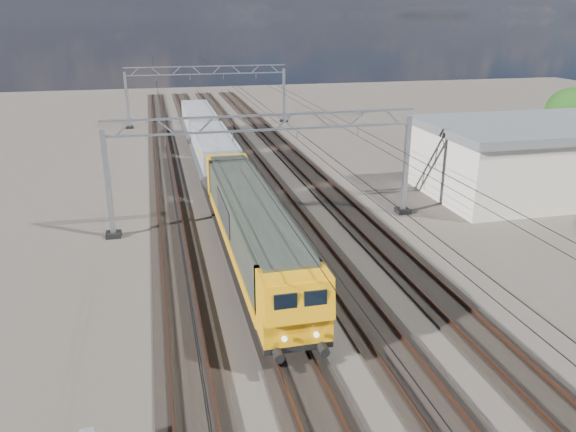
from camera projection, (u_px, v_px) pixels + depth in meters
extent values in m
plane|color=black|center=(280.00, 248.00, 32.63)|extent=(160.00, 160.00, 0.00)
cube|color=black|center=(175.00, 256.00, 31.30)|extent=(2.60, 140.00, 0.12)
cube|color=brown|center=(162.00, 255.00, 31.08)|extent=(0.08, 140.00, 0.16)
cube|color=brown|center=(188.00, 252.00, 31.40)|extent=(0.08, 140.00, 0.16)
cube|color=black|center=(246.00, 250.00, 32.17)|extent=(2.60, 140.00, 0.12)
cube|color=brown|center=(233.00, 248.00, 31.96)|extent=(0.08, 140.00, 0.16)
cube|color=brown|center=(258.00, 246.00, 32.27)|extent=(0.08, 140.00, 0.16)
cube|color=black|center=(313.00, 244.00, 33.05)|extent=(2.60, 140.00, 0.12)
cube|color=brown|center=(301.00, 242.00, 32.83)|extent=(0.08, 140.00, 0.16)
cube|color=brown|center=(325.00, 240.00, 33.15)|extent=(0.08, 140.00, 0.16)
cube|color=black|center=(377.00, 238.00, 33.92)|extent=(2.60, 140.00, 0.12)
cube|color=brown|center=(366.00, 236.00, 33.71)|extent=(0.08, 140.00, 0.16)
cube|color=brown|center=(388.00, 234.00, 34.02)|extent=(0.08, 140.00, 0.16)
cube|color=#999FA7|center=(108.00, 185.00, 33.10)|extent=(0.30, 0.30, 6.60)
cube|color=#999FA7|center=(406.00, 166.00, 37.26)|extent=(0.30, 0.30, 6.60)
cube|color=black|center=(114.00, 234.00, 34.16)|extent=(0.90, 0.90, 0.30)
cube|color=black|center=(403.00, 211.00, 38.32)|extent=(0.90, 0.90, 0.30)
cube|color=#999FA7|center=(265.00, 115.00, 33.92)|extent=(19.30, 0.18, 0.12)
cube|color=#999FA7|center=(265.00, 130.00, 34.22)|extent=(19.30, 0.18, 0.12)
cube|color=#999FA7|center=(123.00, 129.00, 32.25)|extent=(1.03, 0.10, 0.94)
cube|color=#999FA7|center=(165.00, 127.00, 32.77)|extent=(1.03, 0.10, 0.94)
cube|color=#999FA7|center=(206.00, 125.00, 33.29)|extent=(1.03, 0.10, 0.94)
cube|color=#999FA7|center=(246.00, 123.00, 33.81)|extent=(1.03, 0.10, 0.94)
cube|color=#999FA7|center=(284.00, 122.00, 34.33)|extent=(1.03, 0.10, 0.94)
cube|color=#999FA7|center=(321.00, 120.00, 34.85)|extent=(1.03, 0.10, 0.94)
cube|color=#999FA7|center=(357.00, 119.00, 35.37)|extent=(1.03, 0.10, 0.94)
cube|color=#999FA7|center=(392.00, 117.00, 35.89)|extent=(1.03, 0.10, 0.94)
cube|color=#999FA7|center=(165.00, 140.00, 33.02)|extent=(0.06, 0.06, 0.65)
cube|color=#999FA7|center=(233.00, 137.00, 33.89)|extent=(0.06, 0.06, 0.65)
cube|color=#999FA7|center=(297.00, 134.00, 34.77)|extent=(0.06, 0.06, 0.65)
cube|color=#999FA7|center=(358.00, 131.00, 35.64)|extent=(0.06, 0.06, 0.65)
cube|color=#999FA7|center=(127.00, 101.00, 66.08)|extent=(0.30, 0.30, 6.60)
cube|color=#999FA7|center=(284.00, 96.00, 70.23)|extent=(0.30, 0.30, 6.60)
cube|color=black|center=(130.00, 127.00, 67.14)|extent=(0.90, 0.90, 0.30)
cube|color=black|center=(284.00, 121.00, 71.29)|extent=(0.90, 0.90, 0.30)
cube|color=#999FA7|center=(206.00, 66.00, 66.89)|extent=(19.30, 0.18, 0.12)
cube|color=#999FA7|center=(207.00, 74.00, 67.20)|extent=(19.30, 0.18, 0.12)
cube|color=#999FA7|center=(135.00, 72.00, 65.23)|extent=(1.03, 0.10, 0.94)
cube|color=#999FA7|center=(156.00, 71.00, 65.75)|extent=(1.03, 0.10, 0.94)
cube|color=#999FA7|center=(176.00, 71.00, 66.27)|extent=(1.03, 0.10, 0.94)
cube|color=#999FA7|center=(196.00, 70.00, 66.79)|extent=(1.03, 0.10, 0.94)
cube|color=#999FA7|center=(216.00, 70.00, 67.31)|extent=(1.03, 0.10, 0.94)
cube|color=#999FA7|center=(236.00, 69.00, 67.82)|extent=(1.03, 0.10, 0.94)
cube|color=#999FA7|center=(255.00, 69.00, 68.34)|extent=(1.03, 0.10, 0.94)
cube|color=#999FA7|center=(274.00, 69.00, 68.86)|extent=(1.03, 0.10, 0.94)
cube|color=#999FA7|center=(156.00, 78.00, 65.99)|extent=(0.06, 0.06, 0.65)
cube|color=#999FA7|center=(190.00, 77.00, 66.87)|extent=(0.06, 0.06, 0.65)
cube|color=#999FA7|center=(223.00, 76.00, 67.74)|extent=(0.06, 0.06, 0.65)
cube|color=#999FA7|center=(256.00, 76.00, 68.62)|extent=(0.06, 0.06, 0.65)
cylinder|color=black|center=(164.00, 132.00, 36.79)|extent=(0.03, 140.00, 0.03)
cylinder|color=black|center=(163.00, 125.00, 36.62)|extent=(0.03, 140.00, 0.03)
cylinder|color=black|center=(225.00, 130.00, 37.67)|extent=(0.03, 140.00, 0.03)
cylinder|color=black|center=(224.00, 122.00, 37.50)|extent=(0.03, 140.00, 0.03)
cylinder|color=black|center=(282.00, 127.00, 38.54)|extent=(0.03, 140.00, 0.03)
cylinder|color=black|center=(282.00, 120.00, 38.37)|extent=(0.03, 140.00, 0.03)
cylinder|color=black|center=(338.00, 125.00, 39.42)|extent=(0.03, 140.00, 0.03)
cylinder|color=black|center=(338.00, 118.00, 39.25)|extent=(0.03, 140.00, 0.03)
cube|color=black|center=(279.00, 312.00, 24.02)|extent=(2.20, 3.60, 0.60)
cube|color=black|center=(235.00, 214.00, 35.93)|extent=(2.20, 3.60, 0.60)
cube|color=black|center=(252.00, 247.00, 29.85)|extent=(2.65, 20.00, 0.25)
cube|color=black|center=(252.00, 253.00, 29.98)|extent=(2.20, 4.50, 0.75)
cube|color=#282E26|center=(252.00, 222.00, 29.37)|extent=(2.65, 17.00, 2.60)
cube|color=#F9A40D|center=(227.00, 241.00, 29.41)|extent=(0.04, 17.00, 0.60)
cube|color=#F9A40D|center=(277.00, 237.00, 30.00)|extent=(0.04, 17.00, 0.60)
cube|color=black|center=(223.00, 211.00, 29.87)|extent=(0.05, 5.00, 1.40)
cube|color=black|center=(273.00, 207.00, 30.47)|extent=(0.05, 5.00, 1.40)
cube|color=#282E26|center=(251.00, 197.00, 28.91)|extent=(2.25, 18.00, 0.15)
cube|color=#F9A40D|center=(293.00, 303.00, 21.04)|extent=(2.65, 1.80, 2.60)
cube|color=#F9A40D|center=(300.00, 303.00, 20.00)|extent=(2.60, 0.46, 1.52)
cube|color=black|center=(285.00, 304.00, 19.75)|extent=(0.85, 0.08, 0.75)
cube|color=black|center=(315.00, 300.00, 19.99)|extent=(0.85, 0.08, 0.75)
cylinder|color=black|center=(278.00, 356.00, 20.22)|extent=(0.36, 0.50, 0.36)
cylinder|color=black|center=(324.00, 350.00, 20.59)|extent=(0.36, 0.50, 0.36)
cylinder|color=white|center=(284.00, 339.00, 20.17)|extent=(0.20, 0.08, 0.20)
cylinder|color=white|center=(317.00, 335.00, 20.43)|extent=(0.20, 0.08, 0.20)
cube|color=#F9A40D|center=(228.00, 176.00, 37.71)|extent=(2.65, 1.80, 2.60)
cube|color=#F9A40D|center=(226.00, 165.00, 38.41)|extent=(2.60, 0.46, 1.52)
cube|color=black|center=(218.00, 164.00, 38.35)|extent=(0.85, 0.08, 0.75)
cube|color=black|center=(234.00, 163.00, 38.59)|extent=(0.85, 0.08, 0.75)
cylinder|color=black|center=(214.00, 192.00, 39.09)|extent=(0.36, 0.50, 0.36)
cylinder|color=black|center=(239.00, 190.00, 39.46)|extent=(0.36, 0.50, 0.36)
cylinder|color=white|center=(218.00, 184.00, 38.85)|extent=(0.20, 0.08, 0.20)
cylinder|color=white|center=(235.00, 183.00, 39.11)|extent=(0.20, 0.08, 0.20)
cube|color=black|center=(222.00, 185.00, 42.08)|extent=(2.20, 2.60, 0.55)
cube|color=black|center=(209.00, 158.00, 50.32)|extent=(2.20, 2.60, 0.55)
cube|color=black|center=(215.00, 166.00, 46.08)|extent=(2.40, 13.00, 0.20)
cube|color=slate|center=(214.00, 145.00, 45.50)|extent=(2.80, 12.00, 1.80)
cube|color=#45494D|center=(203.00, 161.00, 45.71)|extent=(1.48, 12.00, 1.36)
cube|color=#45494D|center=(226.00, 160.00, 46.13)|extent=(1.48, 12.00, 1.36)
cube|color=#F9A40D|center=(199.00, 153.00, 42.41)|extent=(0.04, 1.20, 0.50)
cube|color=black|center=(204.00, 145.00, 55.08)|extent=(2.20, 2.60, 0.55)
cube|color=black|center=(196.00, 128.00, 63.33)|extent=(2.20, 2.60, 0.55)
cube|color=black|center=(200.00, 133.00, 59.08)|extent=(2.40, 13.00, 0.20)
cube|color=slate|center=(199.00, 117.00, 58.51)|extent=(2.80, 12.00, 1.80)
cube|color=#45494D|center=(190.00, 129.00, 58.72)|extent=(1.48, 12.00, 1.36)
cube|color=#45494D|center=(208.00, 128.00, 59.13)|extent=(1.48, 12.00, 1.36)
cube|color=#F9A40D|center=(187.00, 121.00, 55.41)|extent=(0.04, 1.20, 0.50)
cube|color=beige|center=(548.00, 161.00, 42.13)|extent=(18.00, 10.00, 4.80)
cube|color=slate|center=(553.00, 126.00, 41.22)|extent=(18.60, 10.60, 0.60)
cylinder|color=#3A271A|center=(565.00, 144.00, 51.48)|extent=(0.70, 0.70, 3.20)
sphere|color=#18370F|center=(570.00, 113.00, 50.51)|extent=(4.48, 4.48, 4.48)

